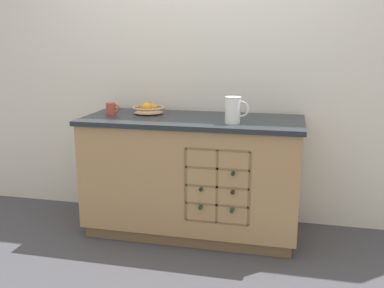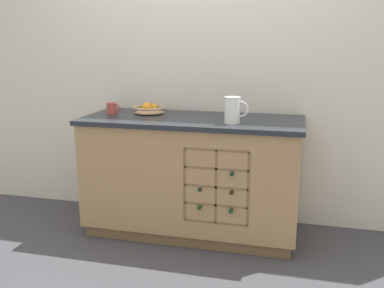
# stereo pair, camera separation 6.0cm
# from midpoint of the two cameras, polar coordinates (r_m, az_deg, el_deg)

# --- Properties ---
(ground_plane) EXTENTS (14.00, 14.00, 0.00)m
(ground_plane) POSITION_cam_midpoint_polar(r_m,az_deg,el_deg) (3.47, -0.51, -11.47)
(ground_plane) COLOR #424247
(back_wall) EXTENTS (4.40, 0.06, 2.55)m
(back_wall) POSITION_cam_midpoint_polar(r_m,az_deg,el_deg) (3.53, 0.94, 10.38)
(back_wall) COLOR silver
(back_wall) RESTS_ON ground_plane
(kitchen_island) EXTENTS (1.65, 0.70, 0.91)m
(kitchen_island) POSITION_cam_midpoint_polar(r_m,az_deg,el_deg) (3.30, -0.47, -4.21)
(kitchen_island) COLOR brown
(kitchen_island) RESTS_ON ground_plane
(fruit_bowl) EXTENTS (0.25, 0.25, 0.09)m
(fruit_bowl) POSITION_cam_midpoint_polar(r_m,az_deg,el_deg) (3.42, -6.32, 4.69)
(fruit_bowl) COLOR tan
(fruit_bowl) RESTS_ON kitchen_island
(white_pitcher) EXTENTS (0.17, 0.11, 0.19)m
(white_pitcher) POSITION_cam_midpoint_polar(r_m,az_deg,el_deg) (2.98, 4.96, 4.63)
(white_pitcher) COLOR white
(white_pitcher) RESTS_ON kitchen_island
(ceramic_mug) EXTENTS (0.11, 0.08, 0.09)m
(ceramic_mug) POSITION_cam_midpoint_polar(r_m,az_deg,el_deg) (3.42, -11.21, 4.67)
(ceramic_mug) COLOR #B7473D
(ceramic_mug) RESTS_ON kitchen_island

